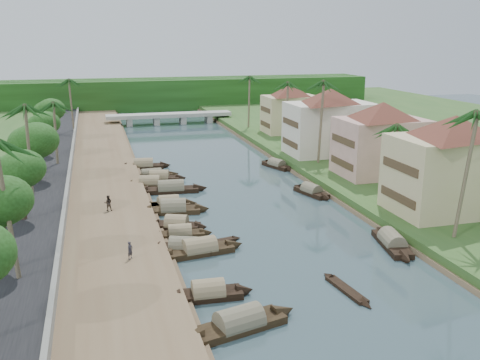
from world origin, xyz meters
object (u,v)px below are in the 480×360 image
object	(u,v)px
sampan_1	(208,293)
person_near	(130,250)
sampan_0	(239,324)
bridge	(169,116)
building_near	(451,163)

from	to	relation	value
sampan_1	person_near	size ratio (longest dim) A/B	4.67
sampan_0	person_near	world-z (taller)	person_near
bridge	sampan_0	world-z (taller)	bridge
bridge	sampan_1	size ratio (longest dim) A/B	3.86
building_near	sampan_1	world-z (taller)	building_near
building_near	sampan_0	bearing A→B (deg)	-150.69
bridge	sampan_0	xyz separation A→B (m)	(-8.08, -89.20, -1.30)
building_near	sampan_0	world-z (taller)	building_near
bridge	person_near	size ratio (longest dim) A/B	18.03
sampan_0	sampan_1	xyz separation A→B (m)	(-1.07, 4.92, -0.01)
sampan_0	sampan_1	world-z (taller)	sampan_0
bridge	building_near	bearing A→B (deg)	-75.61
bridge	person_near	bearing A→B (deg)	-100.56
sampan_1	bridge	bearing A→B (deg)	86.67
building_near	sampan_0	distance (m)	31.62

